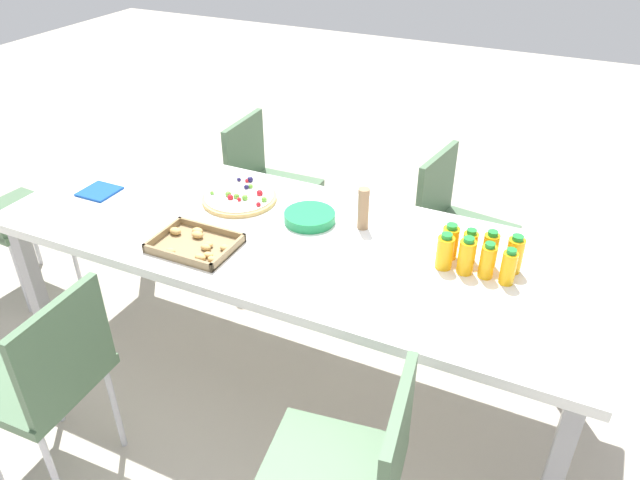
% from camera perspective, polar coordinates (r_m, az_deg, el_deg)
% --- Properties ---
extents(ground_plane, '(12.00, 12.00, 0.00)m').
position_cam_1_polar(ground_plane, '(2.83, -2.41, -12.28)').
color(ground_plane, '#B2A899').
extents(party_table, '(2.39, 0.87, 0.74)m').
position_cam_1_polar(party_table, '(2.40, -2.77, -0.72)').
color(party_table, white).
rests_on(party_table, ground_plane).
extents(chair_far_left, '(0.45, 0.45, 0.83)m').
position_cam_1_polar(chair_far_left, '(1.85, 3.05, -21.06)').
color(chair_far_left, '#4C6B4C').
rests_on(chair_far_left, ground_plane).
extents(chair_far_right, '(0.41, 0.41, 0.83)m').
position_cam_1_polar(chair_far_right, '(2.30, -24.35, -11.40)').
color(chair_far_right, '#4C6B4C').
rests_on(chair_far_right, ground_plane).
extents(chair_near_right, '(0.41, 0.41, 0.83)m').
position_cam_1_polar(chair_near_right, '(3.32, -5.23, 5.63)').
color(chair_near_right, '#4C6B4C').
rests_on(chair_near_right, ground_plane).
extents(chair_end, '(0.43, 0.43, 0.83)m').
position_cam_1_polar(chair_end, '(3.40, -27.96, 2.35)').
color(chair_end, '#4C6B4C').
rests_on(chair_end, ground_plane).
extents(chair_near_left, '(0.46, 0.46, 0.83)m').
position_cam_1_polar(chair_near_left, '(2.99, 12.63, 1.67)').
color(chair_near_left, '#4C6B4C').
rests_on(chair_near_left, ground_plane).
extents(juice_bottle_0, '(0.06, 0.06, 0.15)m').
position_cam_1_polar(juice_bottle_0, '(2.24, 17.88, -1.32)').
color(juice_bottle_0, '#F9AB14').
rests_on(juice_bottle_0, party_table).
extents(juice_bottle_1, '(0.06, 0.06, 0.15)m').
position_cam_1_polar(juice_bottle_1, '(2.24, 15.75, -0.91)').
color(juice_bottle_1, '#F8AF14').
rests_on(juice_bottle_1, party_table).
extents(juice_bottle_2, '(0.05, 0.05, 0.13)m').
position_cam_1_polar(juice_bottle_2, '(2.25, 13.93, -0.58)').
color(juice_bottle_2, '#FAAD14').
rests_on(juice_bottle_2, party_table).
extents(juice_bottle_3, '(0.06, 0.06, 0.14)m').
position_cam_1_polar(juice_bottle_3, '(2.26, 12.17, -0.17)').
color(juice_bottle_3, '#FAAE14').
rests_on(juice_bottle_3, party_table).
extents(juice_bottle_4, '(0.05, 0.05, 0.14)m').
position_cam_1_polar(juice_bottle_4, '(2.17, 17.36, -2.47)').
color(juice_bottle_4, '#F9AE14').
rests_on(juice_bottle_4, party_table).
extents(juice_bottle_5, '(0.05, 0.05, 0.14)m').
position_cam_1_polar(juice_bottle_5, '(2.18, 15.52, -1.93)').
color(juice_bottle_5, '#F9AB14').
rests_on(juice_bottle_5, party_table).
extents(juice_bottle_6, '(0.06, 0.06, 0.14)m').
position_cam_1_polar(juice_bottle_6, '(2.18, 13.66, -1.51)').
color(juice_bottle_6, '#FAAB14').
rests_on(juice_bottle_6, party_table).
extents(juice_bottle_7, '(0.06, 0.06, 0.14)m').
position_cam_1_polar(juice_bottle_7, '(2.19, 11.70, -1.10)').
color(juice_bottle_7, '#F9AE14').
rests_on(juice_bottle_7, party_table).
extents(fruit_pizza, '(0.32, 0.32, 0.05)m').
position_cam_1_polar(fruit_pizza, '(2.63, -7.58, 4.00)').
color(fruit_pizza, tan).
rests_on(fruit_pizza, party_table).
extents(snack_tray, '(0.31, 0.24, 0.04)m').
position_cam_1_polar(snack_tray, '(2.34, -11.64, -0.41)').
color(snack_tray, olive).
rests_on(snack_tray, party_table).
extents(plate_stack, '(0.21, 0.21, 0.04)m').
position_cam_1_polar(plate_stack, '(2.45, -0.99, 2.18)').
color(plate_stack, '#1E8C4C').
rests_on(plate_stack, party_table).
extents(napkin_stack, '(0.15, 0.15, 0.01)m').
position_cam_1_polar(napkin_stack, '(2.85, -20.11, 4.33)').
color(napkin_stack, '#194CA5').
rests_on(napkin_stack, party_table).
extents(cardboard_tube, '(0.04, 0.04, 0.17)m').
position_cam_1_polar(cardboard_tube, '(2.38, 4.11, 2.96)').
color(cardboard_tube, '#9E7A56').
rests_on(cardboard_tube, party_table).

